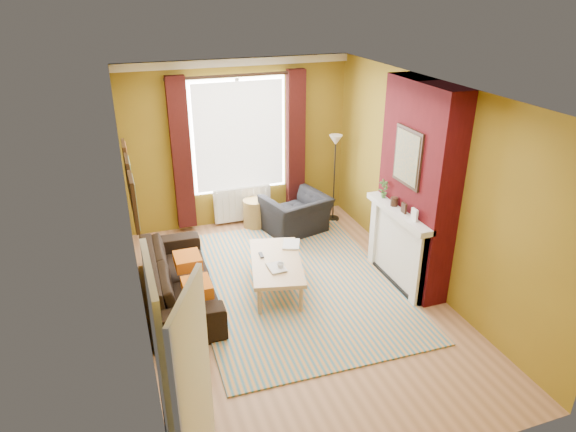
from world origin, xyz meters
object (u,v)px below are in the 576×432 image
object	(u,v)px
armchair	(296,214)
wicker_stool	(255,213)
sofa	(179,278)
coffee_table	(276,263)
floor_lamp	(335,154)

from	to	relation	value
armchair	wicker_stool	world-z (taller)	armchair
sofa	wicker_stool	distance (m)	2.41
coffee_table	floor_lamp	size ratio (longest dim) A/B	0.93
sofa	armchair	world-z (taller)	armchair
coffee_table	armchair	bearing A→B (deg)	74.46
coffee_table	sofa	bearing A→B (deg)	-174.86
wicker_stool	sofa	bearing A→B (deg)	-130.79
sofa	coffee_table	distance (m)	1.31
coffee_table	wicker_stool	world-z (taller)	wicker_stool
armchair	floor_lamp	bearing A→B (deg)	-176.94
sofa	floor_lamp	xyz separation A→B (m)	(2.97, 1.65, 0.90)
coffee_table	wicker_stool	distance (m)	2.03
armchair	wicker_stool	xyz separation A→B (m)	(-0.60, 0.43, -0.07)
sofa	coffee_table	size ratio (longest dim) A/B	1.52
armchair	coffee_table	xyz separation A→B (m)	(-0.87, -1.58, 0.07)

